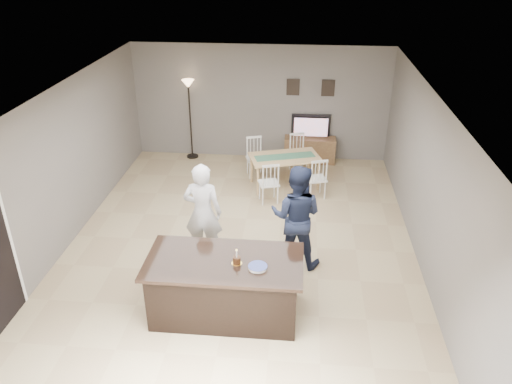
# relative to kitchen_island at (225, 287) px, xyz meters

# --- Properties ---
(floor) EXTENTS (8.00, 8.00, 0.00)m
(floor) POSITION_rel_kitchen_island_xyz_m (0.00, 1.80, -0.45)
(floor) COLOR tan
(floor) RESTS_ON ground
(room_shell) EXTENTS (8.00, 8.00, 8.00)m
(room_shell) POSITION_rel_kitchen_island_xyz_m (0.00, 1.80, 1.22)
(room_shell) COLOR slate
(room_shell) RESTS_ON floor
(kitchen_island) EXTENTS (2.15, 1.10, 0.90)m
(kitchen_island) POSITION_rel_kitchen_island_xyz_m (0.00, 0.00, 0.00)
(kitchen_island) COLOR black
(kitchen_island) RESTS_ON floor
(tv_console) EXTENTS (1.20, 0.40, 0.60)m
(tv_console) POSITION_rel_kitchen_island_xyz_m (1.20, 5.57, -0.15)
(tv_console) COLOR brown
(tv_console) RESTS_ON floor
(television) EXTENTS (0.91, 0.12, 0.53)m
(television) POSITION_rel_kitchen_island_xyz_m (1.20, 5.64, 0.41)
(television) COLOR black
(television) RESTS_ON tv_console
(tv_screen_glow) EXTENTS (0.78, 0.00, 0.78)m
(tv_screen_glow) POSITION_rel_kitchen_island_xyz_m (1.20, 5.56, 0.42)
(tv_screen_glow) COLOR #FD5E1C
(tv_screen_glow) RESTS_ON tv_console
(picture_frames) EXTENTS (1.10, 0.02, 0.38)m
(picture_frames) POSITION_rel_kitchen_island_xyz_m (1.15, 5.78, 1.30)
(picture_frames) COLOR black
(picture_frames) RESTS_ON room_shell
(woman) EXTENTS (0.64, 0.44, 1.71)m
(woman) POSITION_rel_kitchen_island_xyz_m (-0.55, 1.35, 0.40)
(woman) COLOR silver
(woman) RESTS_ON floor
(man) EXTENTS (0.95, 0.80, 1.74)m
(man) POSITION_rel_kitchen_island_xyz_m (0.95, 1.35, 0.41)
(man) COLOR #192038
(man) RESTS_ON floor
(birthday_cake) EXTENTS (0.14, 0.14, 0.22)m
(birthday_cake) POSITION_rel_kitchen_island_xyz_m (0.18, -0.05, 0.50)
(birthday_cake) COLOR gold
(birthday_cake) RESTS_ON kitchen_island
(plate_stack) EXTENTS (0.26, 0.26, 0.04)m
(plate_stack) POSITION_rel_kitchen_island_xyz_m (0.47, -0.14, 0.47)
(plate_stack) COLOR white
(plate_stack) RESTS_ON kitchen_island
(dining_table) EXTENTS (1.81, 1.97, 0.88)m
(dining_table) POSITION_rel_kitchen_island_xyz_m (0.65, 4.20, 0.11)
(dining_table) COLOR tan
(dining_table) RESTS_ON floor
(floor_lamp) EXTENTS (0.29, 0.29, 1.91)m
(floor_lamp) POSITION_rel_kitchen_island_xyz_m (-1.66, 5.59, 1.03)
(floor_lamp) COLOR black
(floor_lamp) RESTS_ON floor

